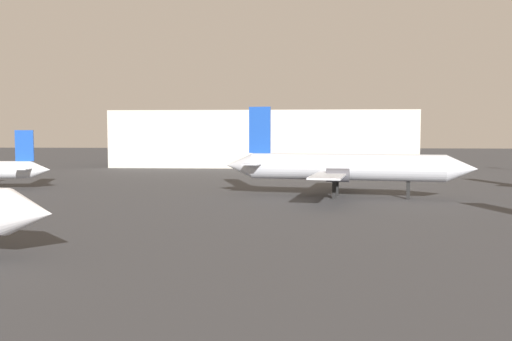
# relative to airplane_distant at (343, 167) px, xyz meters

# --- Properties ---
(airplane_distant) EXTENTS (32.44, 27.07, 11.92)m
(airplane_distant) POSITION_rel_airplane_distant_xyz_m (0.00, 0.00, 0.00)
(airplane_distant) COLOR silver
(airplane_distant) RESTS_ON ground_plane
(terminal_building) EXTENTS (74.58, 26.03, 14.00)m
(terminal_building) POSITION_rel_airplane_distant_xyz_m (-14.31, 69.81, 3.03)
(terminal_building) COLOR beige
(terminal_building) RESTS_ON ground_plane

